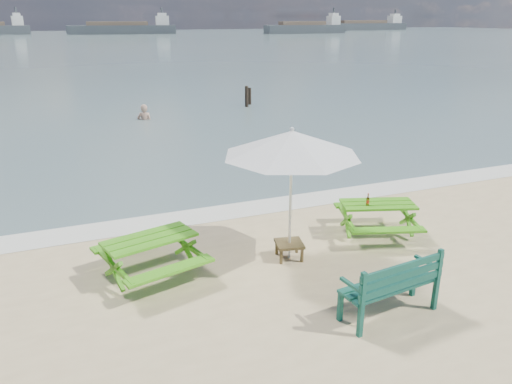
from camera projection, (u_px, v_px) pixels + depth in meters
name	position (u px, v px, depth m)	size (l,w,h in m)	color
sea	(68.00, 43.00, 81.65)	(300.00, 300.00, 0.00)	slate
foam_strip	(230.00, 211.00, 11.39)	(22.00, 0.90, 0.01)	silver
picnic_table_left	(151.00, 258.00, 8.46)	(1.89, 2.01, 0.72)	#419817
picnic_table_right	(377.00, 220.00, 10.08)	(1.88, 1.98, 0.69)	#419716
park_bench	(389.00, 297.00, 7.38)	(1.61, 0.70, 0.96)	#104438
side_table	(289.00, 250.00, 9.16)	(0.58, 0.58, 0.31)	brown
patio_umbrella	(292.00, 143.00, 8.49)	(2.88, 2.88, 2.39)	silver
beer_bottle	(368.00, 201.00, 9.82)	(0.06, 0.06, 0.25)	brown
swimmer	(145.00, 125.00, 21.61)	(0.76, 0.64, 1.76)	tan
mooring_pilings	(248.00, 98.00, 24.69)	(0.56, 0.76, 1.22)	black
cargo_ships	(225.00, 28.00, 134.61)	(135.03, 27.29, 4.40)	#393E43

